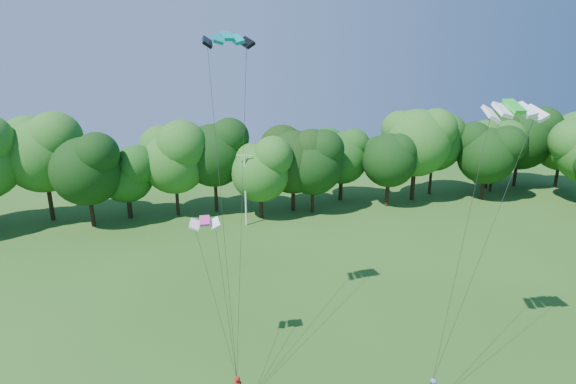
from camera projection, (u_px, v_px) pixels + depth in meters
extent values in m
cylinder|color=silver|center=(245.00, 190.00, 49.20)|extent=(0.20, 0.20, 8.20)
cube|color=silver|center=(244.00, 155.00, 48.09)|extent=(1.60, 0.52, 0.08)
cube|color=#048386|center=(227.00, 36.00, 25.02)|extent=(2.92, 1.57, 0.59)
cube|color=green|center=(514.00, 106.00, 23.15)|extent=(3.23, 1.72, 0.68)
cube|color=#D93C98|center=(205.00, 221.00, 24.87)|extent=(1.72, 0.87, 0.39)
cylinder|color=black|center=(293.00, 194.00, 54.72)|extent=(0.42, 0.42, 4.19)
ellipsoid|color=black|center=(293.00, 149.00, 53.15)|extent=(8.37, 8.37, 9.13)
cylinder|color=black|center=(491.00, 179.00, 62.66)|extent=(0.46, 0.46, 3.59)
ellipsoid|color=#205118|center=(496.00, 146.00, 61.31)|extent=(7.18, 7.18, 7.84)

